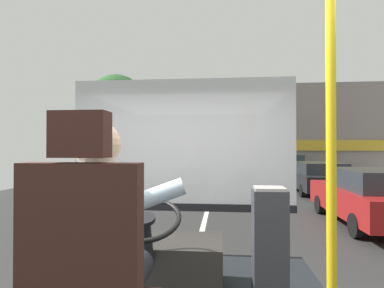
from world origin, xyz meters
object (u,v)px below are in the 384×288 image
(handrail_pole, at_px, (331,169))
(fare_box, at_px, (270,246))
(parked_car_blue, at_px, (268,163))
(parked_car_green, at_px, (285,167))
(steering_console, at_px, (157,261))
(bus_driver, at_px, (101,237))
(parked_car_red, at_px, (371,196))
(parked_car_black, at_px, (317,177))

(handrail_pole, bearing_deg, fare_box, 98.57)
(handrail_pole, bearing_deg, parked_car_blue, 82.71)
(fare_box, relative_size, parked_car_green, 0.21)
(steering_console, relative_size, handrail_pole, 0.51)
(parked_car_green, bearing_deg, bus_driver, -103.39)
(parked_car_red, xyz_separation_m, parked_car_black, (0.38, 5.55, -0.04))
(parked_car_black, distance_m, parked_car_blue, 11.20)
(handrail_pole, relative_size, fare_box, 2.46)
(steering_console, distance_m, parked_car_black, 11.65)
(parked_car_black, bearing_deg, parked_car_red, -93.88)
(parked_car_green, xyz_separation_m, parked_car_blue, (-0.11, 5.94, -0.06))
(fare_box, xyz_separation_m, parked_car_red, (3.14, 5.43, -0.41))
(parked_car_black, bearing_deg, fare_box, -107.74)
(parked_car_red, distance_m, parked_car_blue, 16.74)
(fare_box, bearing_deg, parked_car_red, 59.99)
(bus_driver, xyz_separation_m, parked_car_green, (4.11, 17.26, -0.68))
(parked_car_blue, bearing_deg, handrail_pole, -97.29)
(parked_car_red, bearing_deg, fare_box, -120.01)
(bus_driver, bearing_deg, handrail_pole, 4.91)
(bus_driver, bearing_deg, parked_car_red, 57.97)
(steering_console, relative_size, parked_car_black, 0.25)
(steering_console, distance_m, parked_car_red, 6.61)
(fare_box, height_order, parked_car_blue, fare_box)
(fare_box, distance_m, parked_car_green, 16.55)
(parked_car_red, bearing_deg, handrail_pole, -115.22)
(fare_box, distance_m, parked_car_blue, 22.39)
(steering_console, xyz_separation_m, parked_car_green, (4.11, 16.04, -0.13))
(handrail_pole, height_order, parked_car_black, handrail_pole)
(steering_console, xyz_separation_m, parked_car_black, (4.41, 10.78, -0.24))
(bus_driver, height_order, handrail_pole, handrail_pole)
(parked_car_green, bearing_deg, parked_car_blue, 91.09)
(steering_console, bearing_deg, parked_car_red, 52.36)
(steering_console, xyz_separation_m, parked_car_red, (4.04, 5.23, -0.20))
(steering_console, relative_size, parked_car_red, 0.28)
(steering_console, height_order, parked_car_blue, steering_console)
(fare_box, bearing_deg, bus_driver, -131.38)
(steering_console, height_order, parked_car_green, parked_car_green)
(bus_driver, xyz_separation_m, parked_car_blue, (3.99, 23.19, -0.74))
(steering_console, height_order, parked_car_black, steering_console)
(bus_driver, relative_size, parked_car_blue, 0.21)
(parked_car_green, relative_size, parked_car_blue, 1.05)
(steering_console, bearing_deg, parked_car_green, 75.64)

